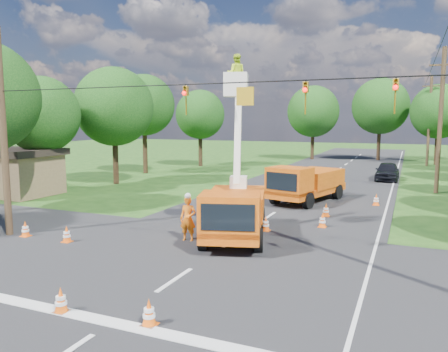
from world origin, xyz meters
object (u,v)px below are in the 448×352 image
at_px(distant_car, 387,171).
at_px(pole_left, 3,134).
at_px(tree_far_b, 380,106).
at_px(traffic_cone_2, 266,224).
at_px(traffic_cone_1, 149,313).
at_px(traffic_cone_7, 376,200).
at_px(tree_left_c, 41,115).
at_px(tree_left_f, 200,115).
at_px(traffic_cone_8, 322,220).
at_px(pole_right_far, 429,120).
at_px(tree_left_e, 144,105).
at_px(tree_far_a, 313,112).
at_px(traffic_cone_0, 61,300).
at_px(shed, 16,171).
at_px(traffic_cone_4, 67,234).
at_px(ground_worker, 188,219).
at_px(traffic_cone_5, 25,229).
at_px(pole_right_mid, 440,120).
at_px(traffic_cone_3, 326,210).
at_px(tree_left_d, 114,107).
at_px(bucket_truck, 235,201).
at_px(second_truck, 306,183).
at_px(tree_far_c, 439,111).

bearing_deg(distant_car, pole_left, -119.10).
bearing_deg(tree_far_b, traffic_cone_2, -93.22).
bearing_deg(traffic_cone_1, traffic_cone_7, 77.71).
distance_m(traffic_cone_1, tree_left_c, 22.90).
bearing_deg(tree_left_f, tree_far_b, 40.12).
distance_m(distant_car, traffic_cone_8, 18.96).
xyz_separation_m(traffic_cone_7, traffic_cone_8, (-1.95, -6.69, 0.00)).
relative_size(tree_left_c, tree_far_b, 0.78).
distance_m(pole_right_far, tree_left_e, 31.08).
bearing_deg(tree_far_a, traffic_cone_7, -71.33).
bearing_deg(tree_far_a, tree_left_f, -127.01).
xyz_separation_m(traffic_cone_0, shed, (-16.40, 13.22, 1.26)).
bearing_deg(traffic_cone_2, traffic_cone_4, -144.44).
height_order(traffic_cone_0, traffic_cone_4, same).
bearing_deg(ground_worker, traffic_cone_5, -169.83).
height_order(traffic_cone_5, tree_left_c, tree_left_c).
distance_m(traffic_cone_0, traffic_cone_4, 7.07).
bearing_deg(traffic_cone_2, tree_left_f, 122.00).
distance_m(traffic_cone_8, pole_right_mid, 15.05).
xyz_separation_m(traffic_cone_5, traffic_cone_7, (13.56, 13.46, 0.00)).
distance_m(traffic_cone_3, traffic_cone_4, 12.92).
bearing_deg(tree_left_c, traffic_cone_3, 0.87).
relative_size(traffic_cone_0, tree_left_d, 0.08).
bearing_deg(tree_far_a, pole_left, -95.97).
bearing_deg(traffic_cone_1, tree_left_c, 141.37).
bearing_deg(tree_left_c, traffic_cone_1, -38.63).
relative_size(bucket_truck, pole_right_far, 0.78).
bearing_deg(traffic_cone_3, traffic_cone_4, -134.42).
height_order(second_truck, tree_far_a, tree_far_a).
distance_m(pole_left, tree_left_c, 11.44).
relative_size(traffic_cone_7, tree_left_e, 0.08).
bearing_deg(pole_right_mid, distant_car, 121.71).
xyz_separation_m(pole_right_far, tree_left_e, (-25.30, -18.00, 1.38)).
bearing_deg(tree_left_c, pole_right_mid, 23.75).
height_order(ground_worker, traffic_cone_2, ground_worker).
bearing_deg(tree_far_b, pole_right_far, -42.27).
relative_size(traffic_cone_8, pole_right_far, 0.07).
relative_size(distant_car, traffic_cone_5, 6.43).
xyz_separation_m(traffic_cone_3, pole_left, (-12.25, -9.29, 4.14)).
relative_size(bucket_truck, traffic_cone_5, 11.02).
height_order(bucket_truck, traffic_cone_4, bucket_truck).
height_order(ground_worker, tree_left_d, tree_left_d).
bearing_deg(tree_left_d, tree_left_e, 104.42).
height_order(distant_car, traffic_cone_0, distant_car).
relative_size(distant_car, tree_far_c, 0.50).
bearing_deg(traffic_cone_8, pole_right_far, 80.62).
distance_m(pole_right_mid, tree_left_c, 27.32).
distance_m(pole_right_mid, pole_right_far, 20.00).
distance_m(shed, tree_far_a, 37.61).
height_order(second_truck, traffic_cone_1, second_truck).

